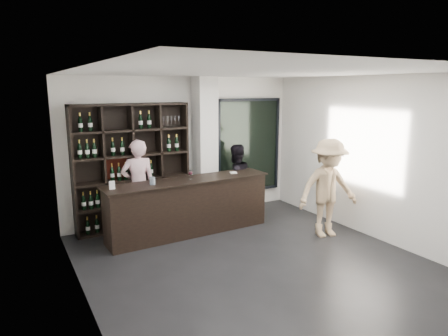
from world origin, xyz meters
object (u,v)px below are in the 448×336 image
taster_black (235,180)px  customer (328,188)px  wine_shelf (132,167)px  taster_pink (138,185)px  tasting_counter (189,206)px

taster_black → customer: bearing=112.6°
wine_shelf → taster_pink: (0.05, -0.17, -0.33)m
tasting_counter → taster_black: taster_black is taller
taster_black → customer: customer is taller
wine_shelf → customer: 3.66m
customer → wine_shelf: bearing=155.2°
wine_shelf → tasting_counter: size_ratio=0.76×
taster_pink → customer: customer is taller
tasting_counter → taster_black: 1.42m
customer → taster_black: bearing=126.0°
taster_pink → customer: size_ratio=0.97×
wine_shelf → taster_black: (2.10, -0.30, -0.44)m
taster_pink → wine_shelf: bearing=-65.9°
tasting_counter → taster_pink: taster_pink is taller
taster_black → customer: size_ratio=0.85×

